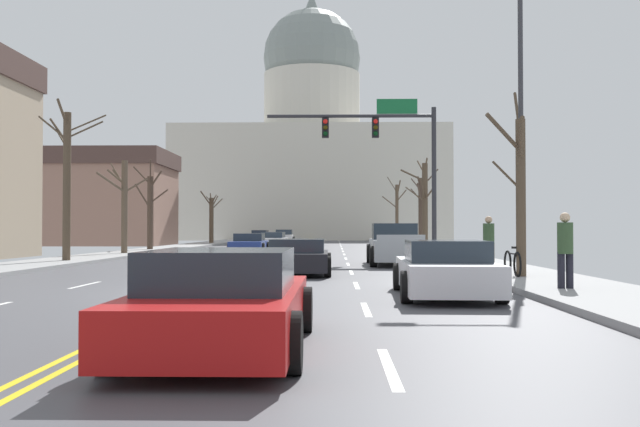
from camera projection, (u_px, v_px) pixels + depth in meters
ground at (207, 291)px, 15.81m from camera, size 20.00×180.00×0.20m
signal_gantry at (388, 145)px, 32.19m from camera, size 7.91×0.41×7.38m
street_lamp_right at (512, 103)px, 19.45m from camera, size 2.12×0.24×8.28m
capitol_building at (312, 158)px, 91.73m from camera, size 33.94×21.25×33.09m
pickup_truck_near_00 at (395, 246)px, 27.67m from camera, size 2.24×5.29×1.66m
sedan_near_01 at (298, 257)px, 21.93m from camera, size 2.12×4.48×1.12m
sedan_near_02 at (445, 270)px, 14.77m from camera, size 2.18×4.74×1.21m
sedan_near_03 at (223, 303)px, 8.31m from camera, size 2.07×4.57×1.21m
sedan_oncoming_00 at (249, 244)px, 40.17m from camera, size 2.08×4.40×1.16m
sedan_oncoming_01 at (273, 240)px, 51.93m from camera, size 2.22×4.55×1.17m
sedan_oncoming_02 at (284, 237)px, 65.27m from camera, size 2.01×4.37×1.33m
sedan_oncoming_03 at (260, 236)px, 75.12m from camera, size 2.12×4.73×1.24m
flank_building_01 at (103, 198)px, 59.59m from camera, size 11.53×9.04×8.09m
bare_tree_00 at (421, 210)px, 47.70m from camera, size 2.11×2.73×5.47m
bare_tree_01 at (150, 209)px, 43.51m from camera, size 2.36×1.63×5.58m
bare_tree_02 at (520, 187)px, 19.05m from camera, size 1.28×2.56×5.33m
bare_tree_03 at (211, 218)px, 62.22m from camera, size 1.81×2.52×4.68m
bare_tree_04 at (397, 211)px, 63.23m from camera, size 2.26×1.13×6.09m
bare_tree_05 at (67, 180)px, 28.54m from camera, size 2.66×2.49×6.54m
bare_tree_06 at (425, 204)px, 37.76m from camera, size 1.74×2.54×5.27m
bare_tree_07 at (124, 203)px, 36.96m from camera, size 2.26×2.52×4.96m
pedestrian_00 at (489, 241)px, 20.96m from camera, size 0.35×0.34×1.69m
pedestrian_01 at (565, 246)px, 15.22m from camera, size 0.35×0.34×1.67m
bicycle_parked at (512, 263)px, 19.34m from camera, size 0.12×1.77×0.85m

